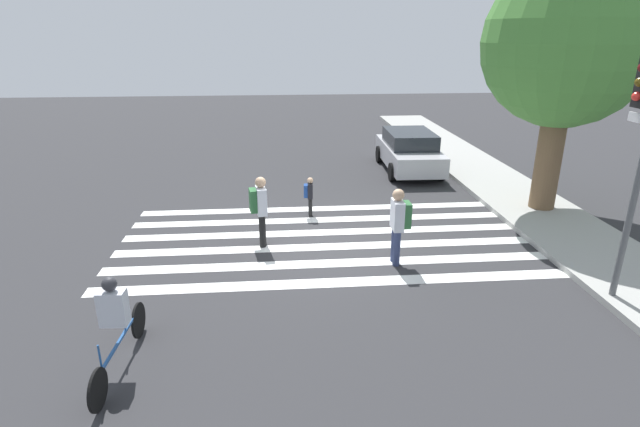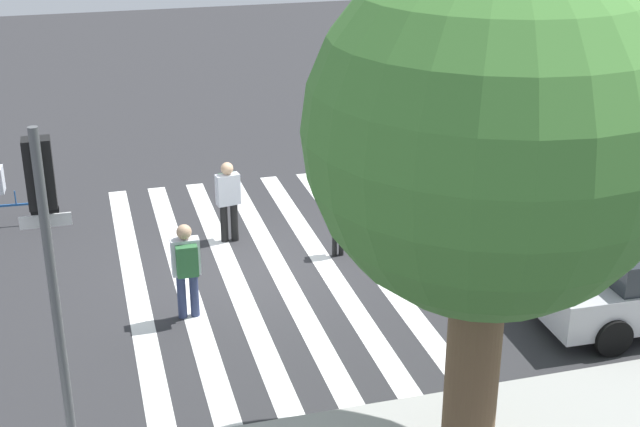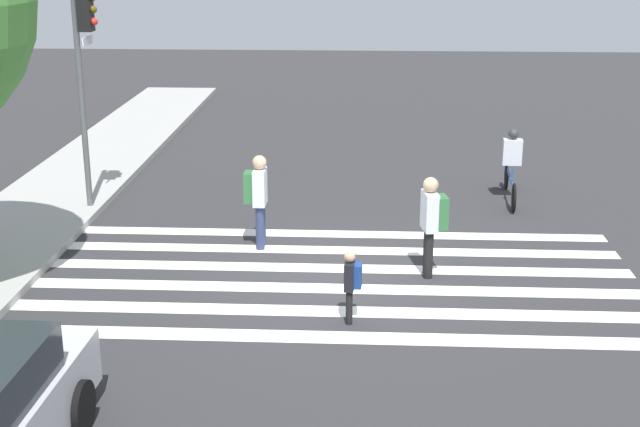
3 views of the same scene
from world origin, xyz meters
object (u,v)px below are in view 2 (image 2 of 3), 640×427
pedestrian_adult_yellow_jacket (228,195)px  pedestrian_adult_blue_shirt (186,265)px  traffic_light (48,239)px  street_tree (490,136)px  pedestrian_child_with_backpack (338,225)px

pedestrian_adult_yellow_jacket → pedestrian_adult_blue_shirt: pedestrian_adult_blue_shirt is taller
pedestrian_adult_yellow_jacket → pedestrian_adult_blue_shirt: size_ratio=0.99×
traffic_light → street_tree: (-5.00, 1.30, 1.25)m
traffic_light → pedestrian_adult_blue_shirt: bearing=-118.9°
street_tree → pedestrian_adult_blue_shirt: 6.76m
pedestrian_child_with_backpack → street_tree: bearing=92.5°
pedestrian_child_with_backpack → pedestrian_adult_yellow_jacket: bearing=-29.4°
traffic_light → street_tree: bearing=165.5°
pedestrian_adult_blue_shirt → pedestrian_child_with_backpack: bearing=29.0°
traffic_light → pedestrian_child_with_backpack: traffic_light is taller
pedestrian_child_with_backpack → pedestrian_adult_blue_shirt: 3.67m
pedestrian_adult_blue_shirt → traffic_light: bearing=-118.5°
traffic_light → pedestrian_adult_yellow_jacket: (-3.26, -6.67, -2.31)m
street_tree → pedestrian_child_with_backpack: bearing=-91.8°
pedestrian_adult_yellow_jacket → pedestrian_adult_blue_shirt: bearing=57.9°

